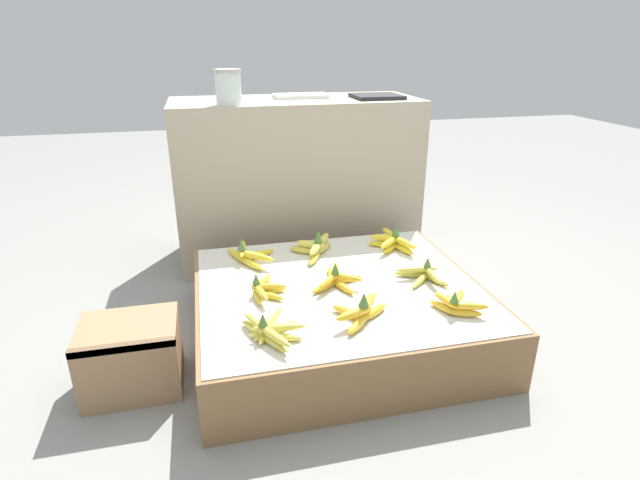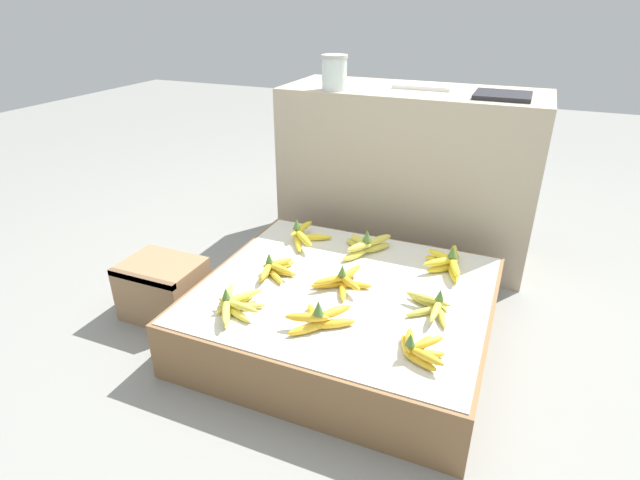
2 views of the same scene
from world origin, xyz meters
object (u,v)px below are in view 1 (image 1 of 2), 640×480
(wooden_crate, at_px, (131,356))
(banana_bunch_back_midleft, at_px, (315,247))
(banana_bunch_front_midleft, at_px, (361,312))
(banana_bunch_middle_left, at_px, (264,289))
(banana_bunch_front_left, at_px, (269,330))
(banana_bunch_front_midright, at_px, (456,304))
(banana_bunch_middle_midleft, at_px, (336,279))
(glass_jar, at_px, (228,87))
(banana_bunch_middle_midright, at_px, (424,274))
(banana_bunch_back_left, at_px, (248,255))
(foam_tray_white, at_px, (301,96))
(banana_bunch_back_midright, at_px, (392,241))

(wooden_crate, bearing_deg, banana_bunch_back_midleft, 31.02)
(banana_bunch_front_midleft, distance_m, banana_bunch_middle_left, 0.38)
(banana_bunch_front_left, bearing_deg, banana_bunch_front_midright, 0.91)
(banana_bunch_front_midright, height_order, banana_bunch_middle_midleft, same)
(banana_bunch_middle_midleft, bearing_deg, banana_bunch_front_midright, -39.21)
(banana_bunch_front_left, height_order, banana_bunch_middle_left, banana_bunch_front_left)
(glass_jar, bearing_deg, wooden_crate, -117.00)
(banana_bunch_front_left, relative_size, banana_bunch_middle_left, 1.15)
(banana_bunch_middle_midright, height_order, banana_bunch_back_left, banana_bunch_back_left)
(banana_bunch_middle_left, height_order, banana_bunch_back_left, banana_bunch_back_left)
(wooden_crate, bearing_deg, banana_bunch_back_left, 44.78)
(foam_tray_white, bearing_deg, banana_bunch_front_left, -106.17)
(banana_bunch_back_midright, bearing_deg, glass_jar, 148.07)
(wooden_crate, xyz_separation_m, foam_tray_white, (0.78, 1.03, 0.70))
(banana_bunch_back_midleft, bearing_deg, glass_jar, 127.39)
(banana_bunch_front_left, bearing_deg, banana_bunch_middle_midright, 21.99)
(wooden_crate, bearing_deg, banana_bunch_front_left, -19.44)
(banana_bunch_middle_midright, xyz_separation_m, banana_bunch_back_midright, (-0.00, 0.32, 0.01))
(banana_bunch_middle_midleft, height_order, banana_bunch_middle_midright, banana_bunch_middle_midleft)
(banana_bunch_middle_midleft, height_order, glass_jar, glass_jar)
(banana_bunch_front_midleft, bearing_deg, banana_bunch_front_left, -174.33)
(banana_bunch_middle_midleft, height_order, foam_tray_white, foam_tray_white)
(banana_bunch_front_midleft, xyz_separation_m, banana_bunch_back_midleft, (-0.03, 0.55, 0.00))
(banana_bunch_front_left, distance_m, glass_jar, 1.16)
(wooden_crate, xyz_separation_m, banana_bunch_front_midright, (1.07, -0.14, 0.13))
(banana_bunch_middle_left, relative_size, banana_bunch_back_left, 0.83)
(banana_bunch_back_midleft, height_order, foam_tray_white, foam_tray_white)
(banana_bunch_middle_midleft, xyz_separation_m, banana_bunch_back_midleft, (-0.01, 0.29, 0.01))
(banana_bunch_middle_midright, bearing_deg, banana_bunch_front_left, -158.01)
(wooden_crate, height_order, banana_bunch_back_midleft, banana_bunch_back_midleft)
(banana_bunch_back_midleft, bearing_deg, banana_bunch_middle_midright, -43.48)
(banana_bunch_middle_midright, bearing_deg, banana_bunch_back_left, 152.74)
(banana_bunch_middle_midleft, relative_size, banana_bunch_back_midleft, 0.98)
(banana_bunch_front_left, relative_size, banana_bunch_middle_midright, 1.33)
(banana_bunch_front_left, distance_m, banana_bunch_back_midright, 0.85)
(wooden_crate, distance_m, banana_bunch_back_midleft, 0.85)
(banana_bunch_front_left, distance_m, banana_bunch_middle_left, 0.27)
(wooden_crate, relative_size, banana_bunch_middle_midleft, 1.30)
(banana_bunch_middle_midright, relative_size, glass_jar, 1.19)
(banana_bunch_middle_left, bearing_deg, banana_bunch_back_midright, 26.46)
(banana_bunch_front_left, distance_m, banana_bunch_back_left, 0.58)
(banana_bunch_front_midright, height_order, banana_bunch_middle_left, banana_bunch_front_midright)
(banana_bunch_middle_midleft, xyz_separation_m, banana_bunch_back_midright, (0.33, 0.28, 0.01))
(banana_bunch_front_midright, distance_m, banana_bunch_back_left, 0.86)
(banana_bunch_front_left, bearing_deg, foam_tray_white, 73.83)
(banana_bunch_back_left, bearing_deg, foam_tray_white, 59.85)
(banana_bunch_front_left, xyz_separation_m, foam_tray_white, (0.34, 1.19, 0.57))
(banana_bunch_front_midleft, height_order, banana_bunch_back_midleft, banana_bunch_back_midleft)
(banana_bunch_front_midleft, relative_size, banana_bunch_back_midleft, 0.89)
(wooden_crate, height_order, banana_bunch_back_left, banana_bunch_back_left)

